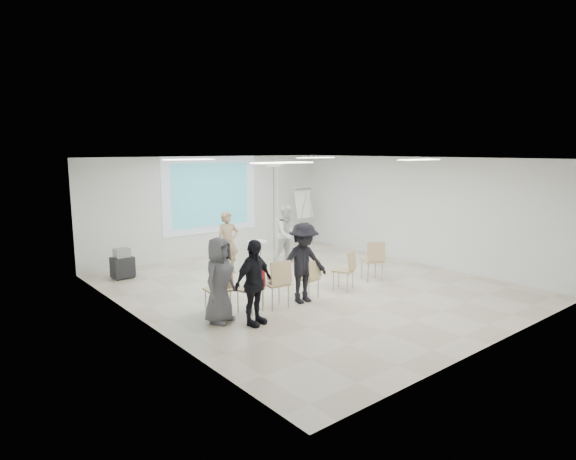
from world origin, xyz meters
TOP-DOWN VIEW (x-y plane):
  - floor at (0.00, 0.00)m, footprint 8.00×9.00m
  - ceiling at (0.00, 0.00)m, footprint 8.00×9.00m
  - wall_back at (0.00, 4.55)m, footprint 8.00×0.10m
  - wall_left at (-4.05, 0.00)m, footprint 0.10×9.00m
  - wall_right at (4.05, 0.00)m, footprint 0.10×9.00m
  - projection_halo at (0.00, 4.49)m, footprint 3.20×0.01m
  - projection_image at (0.00, 4.47)m, footprint 2.60×0.01m
  - pedestal_table at (0.36, 2.60)m, footprint 0.68×0.68m
  - player_left at (-0.78, 2.32)m, footprint 0.74×0.57m
  - player_right at (1.15, 2.23)m, footprint 0.92×0.75m
  - controller_left at (-0.60, 2.57)m, footprint 0.07×0.13m
  - controller_right at (0.97, 2.48)m, footprint 0.05×0.12m
  - chair_far_left at (-2.66, -0.35)m, footprint 0.49×0.52m
  - chair_left_mid at (-2.09, -0.68)m, footprint 0.55×0.58m
  - chair_left_inner at (-1.55, -0.78)m, footprint 0.53×0.56m
  - chair_center at (-0.59, -0.70)m, footprint 0.46×0.49m
  - chair_right_inner at (0.46, -0.76)m, footprint 0.58×0.59m
  - chair_right_far at (1.54, -0.64)m, footprint 0.63×0.65m
  - red_jacket at (-2.11, -0.82)m, footprint 0.44×0.23m
  - laptop at (-1.54, -0.67)m, footprint 0.40×0.31m
  - audience_left at (-2.46, -1.23)m, footprint 1.19×0.88m
  - audience_mid at (-0.89, -0.81)m, footprint 1.31×0.80m
  - audience_outer at (-2.87, -0.71)m, footprint 1.05×0.91m
  - flipchart_easel at (3.09, 3.77)m, footprint 0.84×0.63m
  - av_cart at (-3.15, 3.51)m, footprint 0.52×0.43m
  - ceiling_projector at (0.10, 1.49)m, footprint 0.30×0.25m
  - fluor_panel_nw at (-2.00, 2.00)m, footprint 1.20×0.30m
  - fluor_panel_ne at (2.00, 2.00)m, footprint 1.20×0.30m
  - fluor_panel_sw at (-2.00, -1.50)m, footprint 1.20×0.30m
  - fluor_panel_se at (2.00, -1.50)m, footprint 1.20×0.30m

SIDE VIEW (x-z plane):
  - floor at x=0.00m, z-range -0.10..0.00m
  - av_cart at x=-3.15m, z-range -0.03..0.73m
  - pedestal_table at x=0.36m, z-range 0.04..0.72m
  - chair_center at x=-0.59m, z-range 0.08..0.93m
  - laptop at x=-1.54m, z-range 0.52..0.55m
  - chair_right_inner at x=0.46m, z-range 0.08..1.00m
  - chair_left_mid at x=-2.09m, z-range 0.08..1.01m
  - chair_far_left at x=-2.66m, z-range 0.09..1.05m
  - chair_right_far at x=1.54m, z-range 0.09..1.09m
  - chair_left_inner at x=-1.55m, z-range 0.09..1.09m
  - red_jacket at x=-2.11m, z-range 0.51..0.93m
  - audience_outer at x=-2.87m, z-range 0.00..1.81m
  - player_right at x=1.15m, z-range 0.00..1.82m
  - player_left at x=-0.78m, z-range 0.00..1.83m
  - audience_left at x=-2.46m, z-range 0.00..1.84m
  - audience_mid at x=-0.89m, z-range 0.00..1.93m
  - controller_left at x=-0.60m, z-range 1.19..1.23m
  - controller_right at x=0.97m, z-range 1.21..1.25m
  - flipchart_easel at x=3.09m, z-range 0.46..2.39m
  - wall_back at x=0.00m, z-range 0.00..3.00m
  - wall_left at x=-4.05m, z-range 0.00..3.00m
  - wall_right at x=4.05m, z-range 0.00..3.00m
  - projection_halo at x=0.00m, z-range 0.70..3.00m
  - projection_image at x=0.00m, z-range 0.90..2.80m
  - ceiling_projector at x=0.10m, z-range 1.19..4.19m
  - fluor_panel_nw at x=-2.00m, z-range 2.96..2.98m
  - fluor_panel_ne at x=2.00m, z-range 2.96..2.98m
  - fluor_panel_sw at x=-2.00m, z-range 2.96..2.98m
  - fluor_panel_se at x=2.00m, z-range 2.96..2.98m
  - ceiling at x=0.00m, z-range 3.00..3.10m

